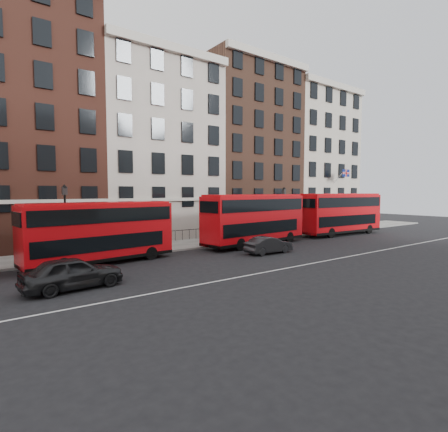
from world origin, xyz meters
TOP-DOWN VIEW (x-y plane):
  - ground at (0.00, 0.00)m, footprint 120.00×120.00m
  - pavement at (0.00, 10.50)m, footprint 80.00×5.00m
  - kerb at (0.00, 8.00)m, footprint 80.00×0.30m
  - road_centre_line at (0.00, -2.00)m, footprint 70.00×0.12m
  - building_terrace at (-0.31, 17.88)m, footprint 64.00×11.95m
  - bus_b at (-9.12, 6.58)m, footprint 10.31×3.57m
  - bus_c at (4.99, 6.58)m, footprint 11.41×3.85m
  - bus_d at (18.16, 6.58)m, footprint 11.41×3.24m
  - car_rear at (-12.21, 1.11)m, footprint 5.10×2.47m
  - car_front at (3.00, 2.66)m, footprint 4.18×1.55m
  - lamp_post_left at (-10.85, 8.73)m, footprint 0.44×0.44m
  - lamp_post_right at (11.30, 8.97)m, footprint 0.44×0.44m
  - traffic_light at (23.99, 8.37)m, footprint 0.25×0.45m
  - iron_railings at (0.00, 12.70)m, footprint 6.60×0.06m

SIDE VIEW (x-z plane):
  - ground at x=0.00m, z-range 0.00..0.00m
  - road_centre_line at x=0.00m, z-range 0.00..0.01m
  - pavement at x=0.00m, z-range 0.00..0.15m
  - kerb at x=0.00m, z-range 0.00..0.16m
  - iron_railings at x=0.00m, z-range 0.15..1.15m
  - car_front at x=3.00m, z-range 0.00..1.36m
  - car_rear at x=-12.21m, z-range 0.00..1.68m
  - bus_b at x=-9.12m, z-range 0.15..4.40m
  - traffic_light at x=23.99m, z-range 0.81..4.08m
  - bus_c at x=4.99m, z-range 0.17..4.87m
  - bus_d at x=18.16m, z-range 0.17..4.92m
  - lamp_post_left at x=-10.85m, z-range 0.42..5.74m
  - lamp_post_right at x=11.30m, z-range 0.42..5.74m
  - building_terrace at x=-0.31m, z-range -0.76..21.24m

